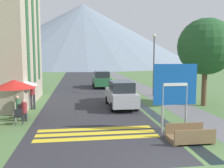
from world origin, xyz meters
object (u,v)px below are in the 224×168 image
(cafe_chair_far_right, at_px, (27,100))
(person_seated_far, at_px, (24,109))
(road_sign, at_px, (175,89))
(cafe_chair_middle, at_px, (20,105))
(footbridge, at_px, (189,136))
(person_seated_near, at_px, (17,105))
(person_standing_terrace, at_px, (33,94))
(cafe_chair_nearest, at_px, (19,115))
(cafe_chair_near_left, at_px, (22,110))
(cafe_umbrella_front_red, at_px, (14,84))
(parked_car_near, at_px, (121,94))
(streetlamp, at_px, (154,60))
(tree_by_path, at_px, (206,47))
(parked_car_far, at_px, (102,79))
(cafe_chair_far_left, at_px, (26,101))
(cafe_umbrella_middle_white, at_px, (20,82))

(cafe_chair_far_right, xyz_separation_m, person_seated_far, (0.53, -3.58, 0.16))
(cafe_chair_far_right, height_order, person_seated_far, person_seated_far)
(road_sign, bearing_deg, cafe_chair_middle, 147.70)
(footbridge, distance_m, person_seated_near, 9.75)
(person_standing_terrace, bearing_deg, cafe_chair_nearest, -90.47)
(cafe_chair_near_left, distance_m, cafe_umbrella_front_red, 1.71)
(parked_car_near, bearing_deg, person_seated_near, -165.84)
(person_standing_terrace, bearing_deg, cafe_umbrella_front_red, -96.05)
(cafe_chair_near_left, bearing_deg, person_standing_terrace, 99.78)
(streetlamp, xyz_separation_m, tree_by_path, (2.18, -4.85, 0.95))
(cafe_chair_nearest, height_order, person_seated_far, person_seated_far)
(cafe_chair_nearest, bearing_deg, parked_car_far, 42.35)
(parked_car_far, bearing_deg, cafe_umbrella_front_red, -113.12)
(footbridge, bearing_deg, cafe_umbrella_front_red, 152.19)
(cafe_chair_nearest, height_order, cafe_chair_far_right, same)
(cafe_chair_far_left, bearing_deg, cafe_chair_near_left, -62.09)
(parked_car_near, height_order, cafe_chair_nearest, parked_car_near)
(cafe_chair_far_right, xyz_separation_m, person_seated_near, (-0.09, -2.34, 0.16))
(cafe_chair_nearest, relative_size, tree_by_path, 0.14)
(parked_car_far, xyz_separation_m, person_standing_terrace, (-5.60, -10.68, 0.11))
(cafe_chair_far_left, relative_size, cafe_umbrella_middle_white, 0.40)
(footbridge, distance_m, cafe_umbrella_front_red, 9.02)
(cafe_chair_nearest, xyz_separation_m, cafe_umbrella_front_red, (-0.31, 0.62, 1.54))
(cafe_chair_near_left, distance_m, person_seated_near, 0.80)
(cafe_chair_nearest, bearing_deg, person_seated_near, 78.00)
(parked_car_far, relative_size, person_seated_near, 3.21)
(cafe_chair_near_left, distance_m, person_seated_far, 0.62)
(person_seated_far, bearing_deg, parked_car_near, 26.26)
(cafe_chair_nearest, distance_m, cafe_chair_far_left, 4.10)
(parked_car_far, distance_m, person_seated_near, 13.95)
(parked_car_far, bearing_deg, person_standing_terrace, -117.67)
(parked_car_far, bearing_deg, footbridge, -84.09)
(parked_car_near, distance_m, cafe_umbrella_front_red, 7.00)
(cafe_chair_middle, bearing_deg, cafe_umbrella_middle_white, 113.58)
(cafe_umbrella_middle_white, bearing_deg, cafe_chair_near_left, -76.90)
(cafe_umbrella_middle_white, xyz_separation_m, tree_by_path, (12.33, 0.46, 2.24))
(cafe_umbrella_middle_white, bearing_deg, cafe_umbrella_front_red, -84.75)
(footbridge, xyz_separation_m, cafe_umbrella_front_red, (-7.81, 4.12, 1.83))
(cafe_umbrella_front_red, relative_size, person_standing_terrace, 1.30)
(road_sign, height_order, person_seated_far, road_sign)
(cafe_chair_far_left, distance_m, person_seated_near, 2.06)
(footbridge, xyz_separation_m, cafe_umbrella_middle_white, (-8.03, 6.48, 1.67))
(footbridge, height_order, person_seated_near, person_seated_near)
(footbridge, distance_m, cafe_chair_nearest, 8.28)
(parked_car_far, relative_size, person_standing_terrace, 2.24)
(cafe_umbrella_middle_white, bearing_deg, person_seated_near, -89.71)
(footbridge, height_order, person_standing_terrace, person_standing_terrace)
(parked_car_near, xyz_separation_m, cafe_chair_nearest, (-5.90, -3.65, -0.40))
(footbridge, bearing_deg, parked_car_far, 95.91)
(cafe_chair_far_left, relative_size, cafe_umbrella_front_red, 0.37)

